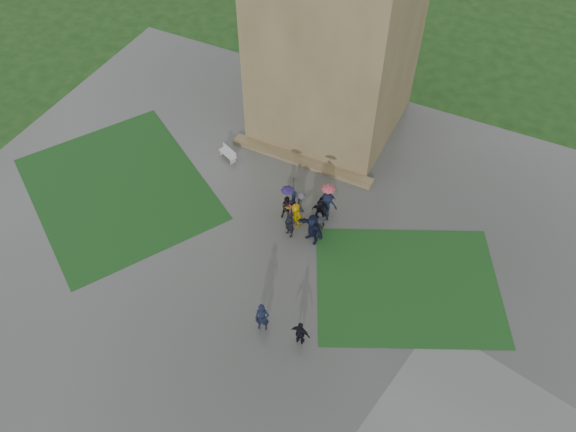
% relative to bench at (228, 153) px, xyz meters
% --- Properties ---
extents(ground, '(120.00, 120.00, 0.00)m').
position_rel_bench_xyz_m(ground, '(4.07, -8.98, -0.40)').
color(ground, black).
extents(plaza, '(34.00, 34.00, 0.02)m').
position_rel_bench_xyz_m(plaza, '(4.07, -6.98, -0.39)').
color(plaza, '#383835').
rests_on(plaza, ground).
extents(lawn_inset_left, '(14.10, 13.46, 0.01)m').
position_rel_bench_xyz_m(lawn_inset_left, '(-4.43, -4.98, -0.38)').
color(lawn_inset_left, '#113313').
rests_on(lawn_inset_left, plaza).
extents(lawn_inset_right, '(11.12, 10.15, 0.01)m').
position_rel_bench_xyz_m(lawn_inset_right, '(12.57, -3.98, -0.38)').
color(lawn_inset_right, '#113313').
rests_on(lawn_inset_right, plaza).
extents(tower_plinth, '(9.00, 0.80, 0.22)m').
position_rel_bench_xyz_m(tower_plinth, '(4.07, 1.62, -0.27)').
color(tower_plinth, brown).
rests_on(tower_plinth, plaza).
extents(bench, '(1.33, 0.87, 0.74)m').
position_rel_bench_xyz_m(bench, '(0.00, 0.00, 0.00)').
color(bench, '#A3A29E').
rests_on(bench, plaza).
extents(visitor_cluster, '(3.22, 3.34, 2.57)m').
position_rel_bench_xyz_m(visitor_cluster, '(6.50, -2.61, 0.70)').
color(visitor_cluster, black).
rests_on(visitor_cluster, plaza).
extents(pedestrian_mid, '(0.77, 0.63, 1.81)m').
position_rel_bench_xyz_m(pedestrian_mid, '(7.23, -9.28, 0.52)').
color(pedestrian_mid, black).
rests_on(pedestrian_mid, plaza).
extents(pedestrian_near, '(0.93, 0.54, 1.57)m').
position_rel_bench_xyz_m(pedestrian_near, '(9.12, -9.18, 0.40)').
color(pedestrian_near, black).
rests_on(pedestrian_near, plaza).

